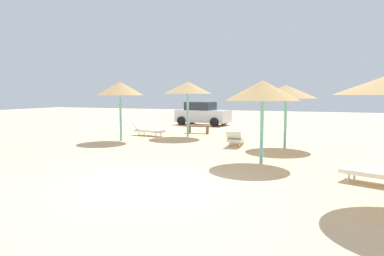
{
  "coord_description": "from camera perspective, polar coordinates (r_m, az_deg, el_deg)",
  "views": [
    {
      "loc": [
        4.17,
        -7.48,
        2.31
      ],
      "look_at": [
        0.0,
        3.0,
        1.2
      ],
      "focal_mm": 32.32,
      "sensor_mm": 36.0,
      "label": 1
    }
  ],
  "objects": [
    {
      "name": "parasol_7",
      "position": [
        11.63,
        11.56,
        6.04
      ],
      "size": [
        2.43,
        2.43,
        2.76
      ],
      "color": "#6BC6BC",
      "rests_on": "ground"
    },
    {
      "name": "parasol_3",
      "position": [
        17.4,
        -11.79,
        6.36
      ],
      "size": [
        2.27,
        2.27,
        2.92
      ],
      "color": "#6BC6BC",
      "rests_on": "ground"
    },
    {
      "name": "parked_car",
      "position": [
        25.95,
        1.71,
        2.34
      ],
      "size": [
        4.17,
        2.35,
        1.72
      ],
      "color": "silver",
      "rests_on": "ground"
    },
    {
      "name": "parasol_6",
      "position": [
        18.62,
        -0.71,
        6.63
      ],
      "size": [
        2.6,
        2.6,
        2.98
      ],
      "color": "#6BC6BC",
      "rests_on": "ground"
    },
    {
      "name": "lounger_3",
      "position": [
        19.39,
        -7.3,
        -0.32
      ],
      "size": [
        1.97,
        0.97,
        0.74
      ],
      "color": "silver",
      "rests_on": "ground"
    },
    {
      "name": "lounger_1",
      "position": [
        10.05,
        28.95,
        -6.53
      ],
      "size": [
        1.99,
        1.27,
        0.73
      ],
      "color": "silver",
      "rests_on": "ground"
    },
    {
      "name": "parasol_0",
      "position": [
        15.22,
        15.27,
        5.75
      ],
      "size": [
        2.54,
        2.54,
        2.68
      ],
      "color": "#6BC6BC",
      "rests_on": "ground"
    },
    {
      "name": "lounger_0",
      "position": [
        15.75,
        7.3,
        -1.7
      ],
      "size": [
        0.83,
        1.95,
        0.7
      ],
      "color": "silver",
      "rests_on": "ground"
    },
    {
      "name": "bench_0",
      "position": [
        20.41,
        1.05,
        0.1
      ],
      "size": [
        1.54,
        0.61,
        0.49
      ],
      "color": "brown",
      "rests_on": "ground"
    },
    {
      "name": "ground_plane",
      "position": [
        8.87,
        -7.28,
        -9.52
      ],
      "size": [
        80.0,
        80.0,
        0.0
      ],
      "primitive_type": "plane",
      "color": "#DBBA8C"
    }
  ]
}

